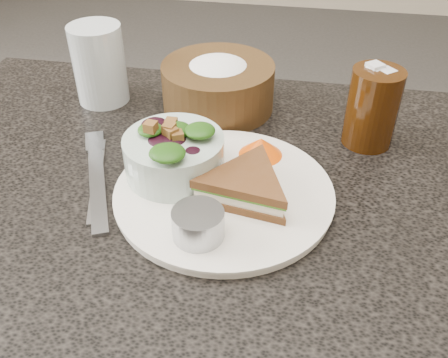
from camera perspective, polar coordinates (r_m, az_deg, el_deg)
dining_table at (r=0.95m, az=-0.69°, el=-19.34°), size 1.00×0.70×0.75m
dinner_plate at (r=0.66m, az=-0.00°, el=-1.65°), size 0.28×0.28×0.01m
sandwich at (r=0.63m, az=2.54°, el=-0.84°), size 0.16×0.16×0.04m
salad_bowl at (r=0.66m, az=-5.75°, el=3.38°), size 0.14×0.14×0.08m
dressing_ramekin at (r=0.58m, az=-2.97°, el=-5.18°), size 0.07×0.07×0.04m
orange_wedge at (r=0.71m, az=4.22°, el=3.68°), size 0.08×0.08×0.03m
fork at (r=0.70m, az=-14.28°, el=-0.43°), size 0.10×0.20×0.01m
knife at (r=0.71m, az=-14.30°, el=0.06°), size 0.07×0.19×0.00m
bread_basket at (r=0.83m, az=-0.69°, el=11.37°), size 0.21×0.21×0.10m
cola_glass at (r=0.77m, az=16.67°, el=8.20°), size 0.08×0.08×0.13m
water_glass at (r=0.88m, az=-14.07°, el=12.61°), size 0.09×0.09×0.13m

